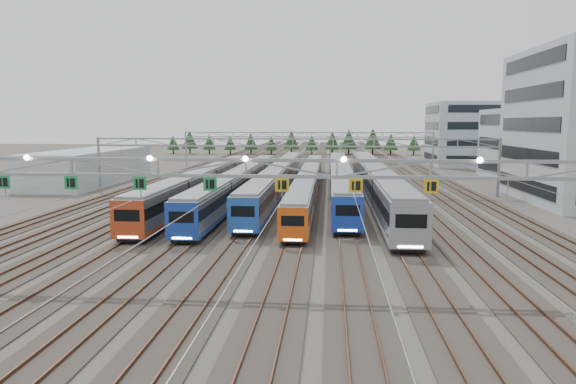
# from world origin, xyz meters

# --- Properties ---
(ground) EXTENTS (400.00, 400.00, 0.00)m
(ground) POSITION_xyz_m (0.00, 0.00, 0.00)
(ground) COLOR #47423A
(ground) RESTS_ON ground
(track_bed) EXTENTS (54.00, 260.00, 5.42)m
(track_bed) POSITION_xyz_m (0.00, 100.00, 1.49)
(track_bed) COLOR #2D2823
(track_bed) RESTS_ON ground
(train_a) EXTENTS (2.91, 53.68, 3.79)m
(train_a) POSITION_xyz_m (-11.25, 35.32, 2.15)
(train_a) COLOR black
(train_a) RESTS_ON ground
(train_b) EXTENTS (2.81, 56.76, 3.66)m
(train_b) POSITION_xyz_m (-6.75, 36.93, 2.08)
(train_b) COLOR black
(train_b) RESTS_ON ground
(train_c) EXTENTS (2.82, 64.66, 3.67)m
(train_c) POSITION_xyz_m (-2.25, 43.96, 2.09)
(train_c) COLOR black
(train_c) RESTS_ON ground
(train_d) EXTENTS (2.54, 64.15, 3.30)m
(train_d) POSITION_xyz_m (2.25, 40.97, 1.90)
(train_d) COLOR black
(train_d) RESTS_ON ground
(train_e) EXTENTS (2.85, 62.05, 3.71)m
(train_e) POSITION_xyz_m (6.75, 43.67, 2.11)
(train_e) COLOR black
(train_e) RESTS_ON ground
(train_f) EXTENTS (3.17, 63.87, 4.14)m
(train_f) POSITION_xyz_m (11.25, 38.74, 2.32)
(train_f) COLOR black
(train_f) RESTS_ON ground
(gantry_near) EXTENTS (56.36, 0.61, 8.08)m
(gantry_near) POSITION_xyz_m (-0.05, -0.12, 7.09)
(gantry_near) COLOR gray
(gantry_near) RESTS_ON ground
(gantry_mid) EXTENTS (56.36, 0.36, 8.00)m
(gantry_mid) POSITION_xyz_m (0.00, 40.00, 6.39)
(gantry_mid) COLOR gray
(gantry_mid) RESTS_ON ground
(gantry_far) EXTENTS (56.36, 0.36, 8.00)m
(gantry_far) POSITION_xyz_m (0.00, 85.00, 6.39)
(gantry_far) COLOR gray
(gantry_far) RESTS_ON ground
(depot_bldg_mid) EXTENTS (14.00, 16.00, 12.43)m
(depot_bldg_mid) POSITION_xyz_m (40.78, 63.29, 6.22)
(depot_bldg_mid) COLOR #9AB0B7
(depot_bldg_mid) RESTS_ON ground
(depot_bldg_north) EXTENTS (22.00, 18.00, 14.66)m
(depot_bldg_north) POSITION_xyz_m (39.94, 92.48, 7.33)
(depot_bldg_north) COLOR #9AB0B7
(depot_bldg_north) RESTS_ON ground
(west_shed) EXTENTS (10.00, 30.00, 5.49)m
(west_shed) POSITION_xyz_m (-35.07, 52.08, 2.74)
(west_shed) COLOR #9AB0B7
(west_shed) RESTS_ON ground
(treeline) EXTENTS (106.40, 5.60, 7.02)m
(treeline) POSITION_xyz_m (5.40, 129.71, 4.23)
(treeline) COLOR #332114
(treeline) RESTS_ON ground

